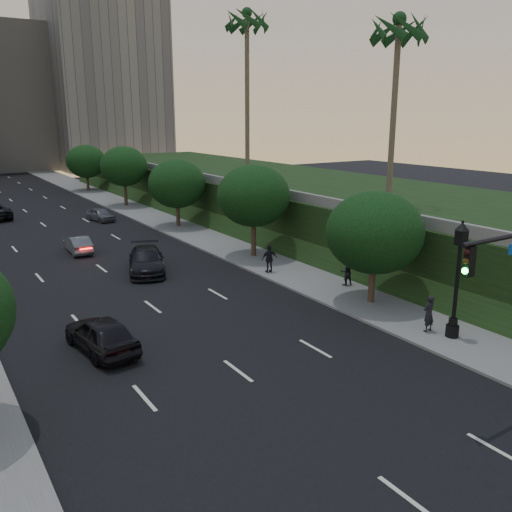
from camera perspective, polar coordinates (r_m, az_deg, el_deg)
ground at (r=18.88m, az=6.28°, el=-17.73°), size 160.00×160.00×0.00m
road_surface at (r=44.64m, az=-18.61°, el=0.82°), size 16.00×140.00×0.02m
sidewalk_right at (r=48.02m, az=-6.73°, el=2.51°), size 4.50×140.00×0.15m
embankment at (r=52.20m, az=5.91°, el=5.65°), size 18.00×90.00×4.00m
parapet_wall at (r=47.08m, az=-2.21°, el=7.63°), size 0.35×90.00×0.70m
office_block_right at (r=113.82m, az=-15.94°, el=18.09°), size 20.00×22.00×36.00m
tree_right_a at (r=29.47m, az=12.38°, el=2.43°), size 5.20×5.20×6.24m
tree_right_b at (r=38.64m, az=-0.26°, el=6.36°), size 5.20×5.20×6.74m
tree_right_c at (r=50.07m, az=-8.34°, el=7.53°), size 5.20×5.20×6.24m
tree_right_d at (r=62.97m, az=-13.74°, el=9.15°), size 5.20×5.20×6.74m
tree_right_e at (r=77.29m, az=-17.45°, el=9.48°), size 5.20×5.20×6.24m
palm_mid at (r=38.55m, az=14.80°, el=21.99°), size 3.20×3.20×13.00m
palm_far at (r=50.31m, az=-0.97°, el=23.28°), size 3.20×3.20×15.50m
street_lamp at (r=26.08m, az=20.37°, el=-2.90°), size 0.64×0.64×5.62m
sedan_near_left at (r=24.82m, az=-15.99°, el=-7.92°), size 2.42×4.88×1.60m
sedan_mid_left at (r=42.81m, az=-18.21°, el=1.17°), size 1.54×4.00×1.30m
sedan_near_right at (r=36.31m, az=-11.47°, el=-0.47°), size 3.99×5.97×1.61m
sedan_far_right at (r=55.22m, az=-16.05°, el=4.23°), size 2.19×4.01×1.29m
pedestrian_a at (r=26.84m, az=17.73°, el=-5.78°), size 0.68×0.48×1.78m
pedestrian_b at (r=32.91m, az=9.46°, el=-1.64°), size 0.91×0.77×1.64m
pedestrian_c at (r=35.05m, az=1.42°, el=-0.28°), size 1.12×0.60×1.82m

